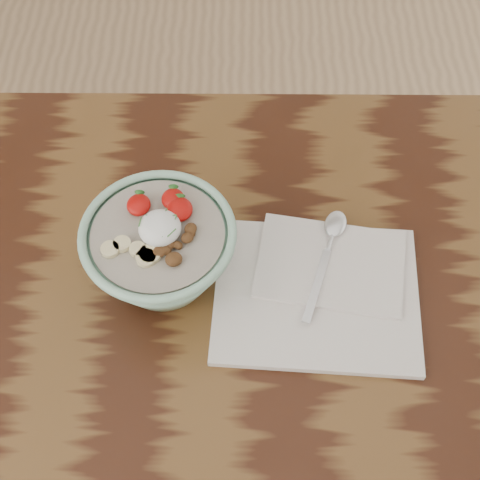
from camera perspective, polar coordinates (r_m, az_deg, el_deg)
The scene contains 4 objects.
table at distance 101.93cm, azimuth -8.27°, elevation -9.78°, with size 160.00×90.00×75.00cm.
breakfast_bowl at distance 90.91cm, azimuth -6.77°, elevation -0.90°, with size 20.73×20.73×13.79cm.
napkin at distance 95.17cm, azimuth 6.78°, elevation -4.09°, with size 29.88×25.51×1.75cm.
spoon at distance 97.99cm, azimuth 7.78°, elevation 0.12°, with size 7.97×18.98×1.01cm.
Camera 1 is at (14.72, -39.40, 158.55)cm, focal length 50.00 mm.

